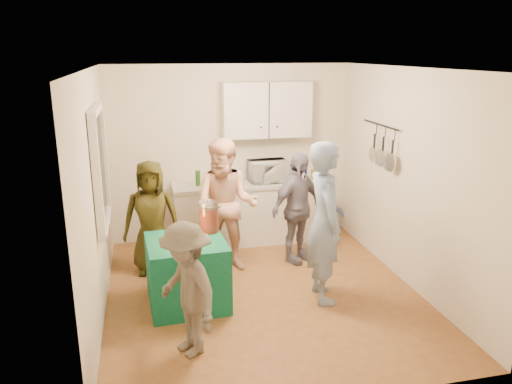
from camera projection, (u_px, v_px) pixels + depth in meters
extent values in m
plane|color=brown|center=(263.00, 292.00, 5.95)|extent=(4.00, 4.00, 0.00)
plane|color=white|center=(263.00, 68.00, 5.24)|extent=(4.00, 4.00, 0.00)
plane|color=silver|center=(231.00, 153.00, 7.47)|extent=(3.60, 3.60, 0.00)
plane|color=silver|center=(96.00, 198.00, 5.21)|extent=(4.00, 4.00, 0.00)
plane|color=silver|center=(409.00, 179.00, 5.98)|extent=(4.00, 4.00, 0.00)
cube|color=black|center=(99.00, 168.00, 5.42)|extent=(0.04, 1.00, 1.20)
cube|color=white|center=(249.00, 213.00, 7.47)|extent=(2.20, 0.58, 0.86)
cube|color=beige|center=(249.00, 184.00, 7.34)|extent=(2.24, 0.62, 0.05)
cube|color=white|center=(267.00, 110.00, 7.25)|extent=(1.30, 0.30, 0.80)
cube|color=black|center=(378.00, 144.00, 6.53)|extent=(0.12, 1.00, 0.60)
imported|color=white|center=(268.00, 171.00, 7.35)|extent=(0.58, 0.41, 0.31)
cube|color=#0E6041|center=(187.00, 272.00, 5.60)|extent=(0.90, 0.90, 0.76)
cylinder|color=#B6280E|center=(209.00, 218.00, 5.73)|extent=(0.22, 0.22, 0.34)
imported|color=#8198BC|center=(325.00, 223.00, 5.58)|extent=(0.49, 0.71, 1.85)
imported|color=#555118|center=(152.00, 217.00, 6.34)|extent=(0.78, 0.56, 1.47)
imported|color=#EF977C|center=(226.00, 206.00, 6.37)|extent=(1.03, 0.92, 1.74)
imported|color=black|center=(297.00, 208.00, 6.66)|extent=(0.95, 0.76, 1.50)
imported|color=#524B41|center=(187.00, 290.00, 4.60)|extent=(0.80, 0.97, 1.31)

